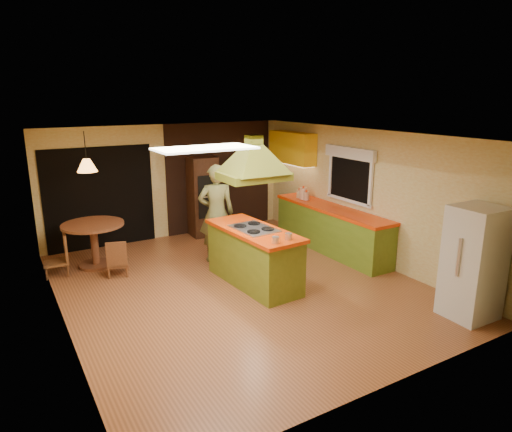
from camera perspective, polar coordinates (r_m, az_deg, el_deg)
ground at (r=7.80m, az=-2.08°, el=-8.61°), size 6.50×6.50×0.00m
room_walls at (r=7.38m, az=-2.17°, el=0.31°), size 5.50×6.50×6.50m
ceiling_plane at (r=7.17m, az=-2.27°, el=10.02°), size 6.50×6.50×0.00m
brick_panel at (r=10.75m, az=-4.52°, el=4.93°), size 2.64×0.03×2.50m
nook_opening at (r=9.92m, az=-18.91°, el=2.14°), size 2.20×0.03×2.10m
right_counter at (r=9.41m, az=9.33°, el=-1.61°), size 0.62×3.05×0.92m
upper_cabinets at (r=10.44m, az=4.53°, el=8.51°), size 0.34×1.40×0.70m
window_right at (r=9.14m, az=11.68°, el=6.20°), size 0.12×1.35×1.06m
fluor_panel at (r=5.62m, az=-6.38°, el=8.40°), size 1.20×0.60×0.03m
kitchen_island at (r=7.68m, az=-0.26°, el=-5.02°), size 0.91×1.99×0.98m
range_hood at (r=7.27m, az=-0.28°, el=8.12°), size 1.05×0.77×0.79m
man at (r=8.64m, az=-4.97°, el=0.32°), size 0.79×0.64×1.88m
refrigerator at (r=7.16m, az=25.57°, el=-5.30°), size 0.69×0.65×1.64m
wall_oven at (r=10.33m, az=-6.69°, el=2.45°), size 0.61×0.62×1.79m
dining_table at (r=8.93m, az=-19.62°, el=-2.37°), size 1.12×1.12×0.83m
chair_left at (r=8.81m, az=-23.83°, el=-4.49°), size 0.44×0.44×0.75m
chair_near at (r=8.45m, az=-16.93°, el=-4.95°), size 0.45×0.45×0.66m
pendant_lamp at (r=8.65m, az=-20.38°, el=5.96°), size 0.39×0.39×0.23m
canister_large at (r=9.92m, az=5.93°, el=2.82°), size 0.18×0.18×0.24m
canister_medium at (r=10.05m, az=5.44°, el=2.78°), size 0.15×0.15×0.17m
canister_small at (r=9.85m, az=6.31°, el=2.51°), size 0.16×0.16×0.17m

